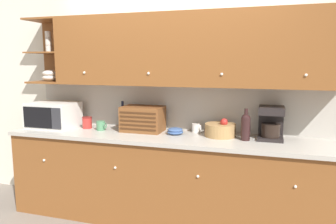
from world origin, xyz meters
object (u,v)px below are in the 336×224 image
at_px(mug_blue_second, 101,126).
at_px(mug, 196,128).
at_px(microwave, 54,115).
at_px(bread_box, 143,119).
at_px(second_wine_bottle, 246,126).
at_px(bowl_stack_on_counter, 175,131).
at_px(coffee_maker, 271,122).
at_px(storage_canister, 87,123).
at_px(wine_bottle, 123,116).
at_px(fruit_basket, 220,130).

xyz_separation_m(mug_blue_second, mug, (1.02, 0.21, -0.00)).
xyz_separation_m(microwave, bread_box, (1.06, 0.10, -0.01)).
bearing_deg(mug, mug_blue_second, -168.20).
height_order(mug_blue_second, second_wine_bottle, second_wine_bottle).
relative_size(bread_box, second_wine_bottle, 1.42).
xyz_separation_m(microwave, second_wine_bottle, (2.15, 0.01, -0.00)).
height_order(bowl_stack_on_counter, coffee_maker, coffee_maker).
relative_size(storage_canister, mug, 1.31).
xyz_separation_m(wine_bottle, second_wine_bottle, (1.38, -0.21, 0.00)).
xyz_separation_m(bread_box, second_wine_bottle, (1.09, -0.10, 0.00)).
distance_m(storage_canister, fruit_basket, 1.50).
xyz_separation_m(bowl_stack_on_counter, mug, (0.19, 0.17, 0.01)).
bearing_deg(coffee_maker, microwave, -176.63).
height_order(storage_canister, fruit_basket, fruit_basket).
bearing_deg(coffee_maker, bread_box, -178.27).
distance_m(microwave, storage_canister, 0.41).
bearing_deg(second_wine_bottle, storage_canister, 178.17).
distance_m(mug, coffee_maker, 0.77).
bearing_deg(microwave, storage_canister, 8.75).
bearing_deg(bowl_stack_on_counter, wine_bottle, 166.81).
relative_size(bread_box, bowl_stack_on_counter, 2.56).
relative_size(second_wine_bottle, coffee_maker, 0.96).
bearing_deg(mug_blue_second, bowl_stack_on_counter, 3.14).
xyz_separation_m(storage_canister, mug_blue_second, (0.20, -0.05, -0.01)).
xyz_separation_m(bread_box, bowl_stack_on_counter, (0.38, -0.04, -0.10)).
height_order(microwave, bread_box, microwave).
xyz_separation_m(microwave, mug_blue_second, (0.60, 0.01, -0.09)).
bearing_deg(bowl_stack_on_counter, microwave, -177.78).
bearing_deg(coffee_maker, wine_bottle, 177.47).
xyz_separation_m(mug_blue_second, wine_bottle, (0.17, 0.20, 0.09)).
bearing_deg(microwave, bread_box, 5.41).
relative_size(storage_canister, fruit_basket, 0.42).
bearing_deg(fruit_basket, bowl_stack_on_counter, -174.65).
bearing_deg(wine_bottle, coffee_maker, -2.53).
bearing_deg(bread_box, microwave, -174.59).
bearing_deg(bowl_stack_on_counter, mug, 41.98).
height_order(microwave, bowl_stack_on_counter, microwave).
xyz_separation_m(storage_canister, fruit_basket, (1.50, 0.04, 0.00)).
distance_m(mug, second_wine_bottle, 0.58).
bearing_deg(wine_bottle, microwave, -164.65).
distance_m(storage_canister, mug, 1.23).
bearing_deg(microwave, fruit_basket, 2.98).
relative_size(storage_canister, second_wine_bottle, 0.42).
bearing_deg(storage_canister, bowl_stack_on_counter, -0.31).
height_order(wine_bottle, coffee_maker, coffee_maker).
bearing_deg(microwave, second_wine_bottle, 0.14).
xyz_separation_m(storage_canister, second_wine_bottle, (1.75, -0.06, 0.08)).
bearing_deg(coffee_maker, mug, 173.76).
distance_m(bowl_stack_on_counter, second_wine_bottle, 0.72).
distance_m(wine_bottle, bread_box, 0.31).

